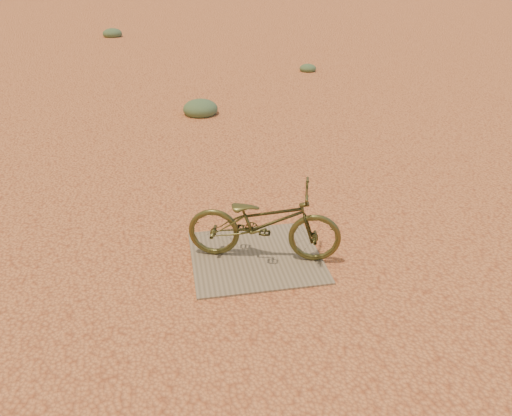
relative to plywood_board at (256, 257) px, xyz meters
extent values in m
plane|color=#E2844B|center=(0.55, -0.54, -0.01)|extent=(120.00, 120.00, 0.00)
cube|color=#7F6D56|center=(0.00, 0.00, 0.00)|extent=(1.36, 1.24, 0.02)
imported|color=#43421E|center=(0.08, -0.02, 0.43)|extent=(1.68, 0.98, 0.83)
ellipsoid|color=#526C47|center=(-0.14, 5.29, -0.01)|extent=(0.69, 0.69, 0.38)
ellipsoid|color=#526C47|center=(3.02, 8.67, -0.01)|extent=(0.44, 0.44, 0.24)
ellipsoid|color=#526C47|center=(-2.52, 15.64, -0.01)|extent=(0.71, 0.71, 0.39)
camera|label=1|loc=(-0.81, -4.39, 2.92)|focal=35.00mm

